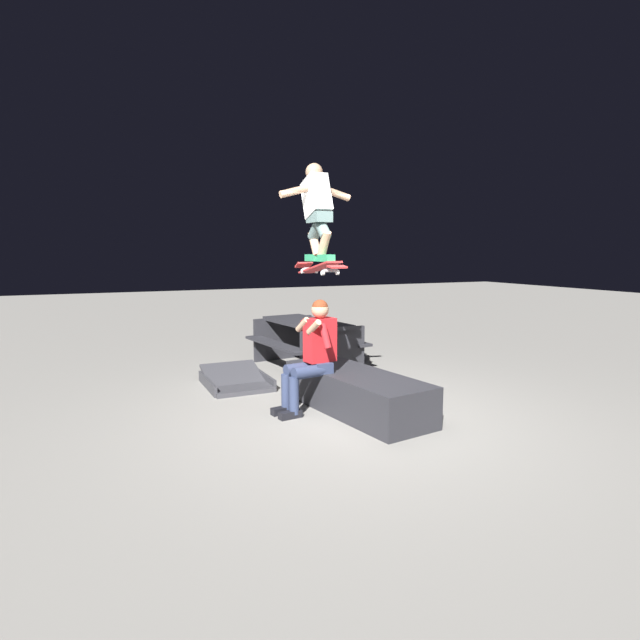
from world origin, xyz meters
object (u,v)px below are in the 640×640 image
(person_sitting_on_ledge, at_px, (312,351))
(skater_airborne, at_px, (317,207))
(kicker_ramp, at_px, (236,382))
(picnic_table_back, at_px, (306,336))
(skateboard, at_px, (319,268))
(ledge_box_main, at_px, (356,392))

(person_sitting_on_ledge, bearing_deg, skater_airborne, -36.34)
(person_sitting_on_ledge, distance_m, skater_airborne, 1.64)
(skater_airborne, height_order, kicker_ramp, skater_airborne)
(picnic_table_back, bearing_deg, skateboard, 161.65)
(skater_airborne, bearing_deg, skateboard, -178.91)
(person_sitting_on_ledge, distance_m, skateboard, 0.96)
(ledge_box_main, height_order, person_sitting_on_ledge, person_sitting_on_ledge)
(picnic_table_back, bearing_deg, person_sitting_on_ledge, 159.15)
(skateboard, height_order, kicker_ramp, skateboard)
(skateboard, xyz_separation_m, skater_airborne, (0.06, 0.00, 0.69))
(person_sitting_on_ledge, height_order, picnic_table_back, person_sitting_on_ledge)
(kicker_ramp, bearing_deg, skater_airborne, -151.83)
(kicker_ramp, bearing_deg, person_sitting_on_ledge, -160.61)
(person_sitting_on_ledge, height_order, skater_airborne, skater_airborne)
(person_sitting_on_ledge, bearing_deg, picnic_table_back, -20.85)
(ledge_box_main, bearing_deg, skateboard, 38.91)
(ledge_box_main, height_order, picnic_table_back, picnic_table_back)
(kicker_ramp, bearing_deg, skateboard, -152.84)
(kicker_ramp, distance_m, picnic_table_back, 1.55)
(person_sitting_on_ledge, distance_m, kicker_ramp, 1.68)
(ledge_box_main, xyz_separation_m, kicker_ramp, (1.68, 0.97, -0.18))
(ledge_box_main, relative_size, kicker_ramp, 1.83)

